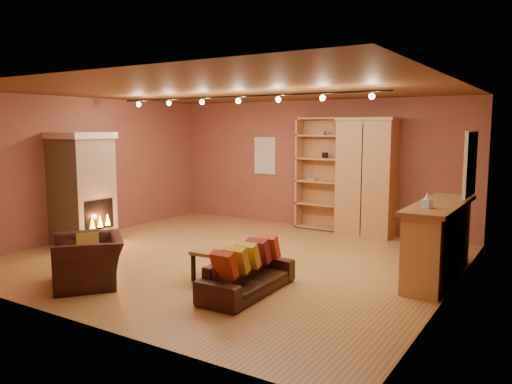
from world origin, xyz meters
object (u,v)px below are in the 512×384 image
Objects in this scene: armoire at (367,177)px; coffee_table at (217,254)px; loveseat at (248,269)px; bookcase at (320,173)px; fireplace at (82,188)px; bar_counter at (438,240)px; armchair at (88,252)px.

coffee_table is (-0.79, -4.06, -0.83)m from armoire.
bookcase is at bearing 11.81° from loveseat.
fireplace is at bearing -140.70° from armoire.
bookcase is at bearing 170.88° from armoire.
loveseat is at bearing -77.06° from bookcase.
bar_counter is (1.91, -2.24, -0.64)m from armoire.
bar_counter is at bearing 11.76° from fireplace.
bar_counter is (3.03, -2.42, -0.66)m from bookcase.
bar_counter is 1.88× the size of armchair.
fireplace is at bearing 171.77° from coffee_table.
armoire is 4.06× the size of coffee_table.
armoire is at bearing 39.30° from fireplace.
armoire is 1.03× the size of bar_counter.
armchair reaches higher than coffee_table.
coffee_table is at bearing -8.23° from fireplace.
loveseat is (-0.08, -4.32, -0.87)m from armoire.
fireplace is 4.92m from bookcase.
bookcase is 1.01× the size of armoire.
bar_counter is at bearing -44.99° from loveseat.
fireplace reaches higher than loveseat.
bar_counter reaches higher than coffee_table.
loveseat is 2.71× the size of coffee_table.
armchair is at bearing 111.38° from loveseat.
bookcase reaches higher than fireplace.
bookcase is at bearing 141.31° from bar_counter.
armoire is 5.69m from armchair.
armchair is (-1.08, -5.37, -0.77)m from bookcase.
coffee_table is (3.54, -0.51, -0.68)m from fireplace.
armchair is at bearing -37.68° from fireplace.
bookcase is 5.53m from armchair.
bookcase is 4.33m from coffee_table.
fireplace is at bearing -179.27° from armchair.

